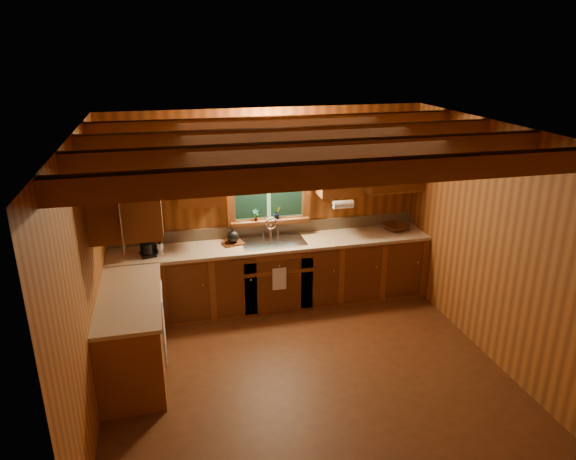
{
  "coord_description": "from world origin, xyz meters",
  "views": [
    {
      "loc": [
        -1.33,
        -4.62,
        3.38
      ],
      "look_at": [
        0.0,
        0.8,
        1.35
      ],
      "focal_mm": 32.45,
      "sensor_mm": 36.0,
      "label": 1
    }
  ],
  "objects_px": {
    "wicker_basket": "(396,227)",
    "cutting_board": "(233,243)",
    "coffee_maker": "(147,244)",
    "sink": "(273,245)"
  },
  "relations": [
    {
      "from": "cutting_board",
      "to": "wicker_basket",
      "type": "relative_size",
      "value": 0.78
    },
    {
      "from": "wicker_basket",
      "to": "cutting_board",
      "type": "bearing_deg",
      "value": 179.99
    },
    {
      "from": "sink",
      "to": "cutting_board",
      "type": "distance_m",
      "value": 0.53
    },
    {
      "from": "sink",
      "to": "wicker_basket",
      "type": "relative_size",
      "value": 2.4
    },
    {
      "from": "wicker_basket",
      "to": "coffee_maker",
      "type": "bearing_deg",
      "value": -178.2
    },
    {
      "from": "coffee_maker",
      "to": "wicker_basket",
      "type": "bearing_deg",
      "value": -11.9
    },
    {
      "from": "sink",
      "to": "coffee_maker",
      "type": "bearing_deg",
      "value": -177.81
    },
    {
      "from": "sink",
      "to": "coffee_maker",
      "type": "height_order",
      "value": "coffee_maker"
    },
    {
      "from": "coffee_maker",
      "to": "cutting_board",
      "type": "relative_size",
      "value": 1.14
    },
    {
      "from": "coffee_maker",
      "to": "wicker_basket",
      "type": "height_order",
      "value": "coffee_maker"
    }
  ]
}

